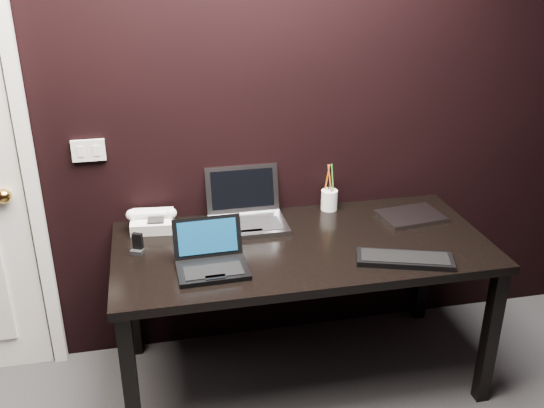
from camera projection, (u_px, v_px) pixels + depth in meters
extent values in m
plane|color=black|center=(221.00, 104.00, 2.83)|extent=(4.00, 0.00, 4.00)
cube|color=white|center=(30.00, 175.00, 2.75)|extent=(0.06, 0.05, 2.11)
sphere|color=gold|center=(4.00, 196.00, 2.72)|extent=(0.07, 0.07, 0.07)
cube|color=silver|center=(88.00, 150.00, 2.78)|extent=(0.15, 0.02, 0.10)
cube|color=silver|center=(80.00, 152.00, 2.76)|extent=(0.03, 0.01, 0.05)
cube|color=silver|center=(96.00, 151.00, 2.77)|extent=(0.03, 0.01, 0.05)
cube|color=black|center=(302.00, 247.00, 2.76)|extent=(1.70, 0.80, 0.04)
cube|color=black|center=(131.00, 387.00, 2.45)|extent=(0.06, 0.06, 0.70)
cube|color=black|center=(490.00, 337.00, 2.75)|extent=(0.06, 0.06, 0.70)
cube|color=black|center=(131.00, 295.00, 3.08)|extent=(0.06, 0.06, 0.70)
cube|color=black|center=(424.00, 263.00, 3.38)|extent=(0.06, 0.06, 0.70)
cube|color=black|center=(213.00, 270.00, 2.51)|extent=(0.30, 0.21, 0.02)
cube|color=black|center=(213.00, 271.00, 2.49)|extent=(0.24, 0.12, 0.00)
cube|color=black|center=(215.00, 277.00, 2.44)|extent=(0.08, 0.03, 0.00)
cube|color=black|center=(207.00, 237.00, 2.59)|extent=(0.29, 0.07, 0.17)
cube|color=#0A3051|center=(208.00, 237.00, 2.58)|extent=(0.25, 0.05, 0.14)
cube|color=#94959A|center=(248.00, 225.00, 2.90)|extent=(0.36, 0.26, 0.03)
cube|color=black|center=(250.00, 225.00, 2.87)|extent=(0.30, 0.14, 0.00)
cube|color=gray|center=(252.00, 231.00, 2.81)|extent=(0.10, 0.04, 0.00)
cube|color=gray|center=(242.00, 189.00, 2.99)|extent=(0.36, 0.07, 0.23)
cube|color=black|center=(243.00, 189.00, 2.99)|extent=(0.31, 0.05, 0.18)
cube|color=black|center=(405.00, 259.00, 2.59)|extent=(0.43, 0.26, 0.02)
cube|color=black|center=(405.00, 257.00, 2.59)|extent=(0.39, 0.22, 0.00)
cube|color=gray|center=(411.00, 216.00, 3.00)|extent=(0.32, 0.25, 0.02)
cube|color=white|center=(152.00, 222.00, 2.88)|extent=(0.21, 0.20, 0.08)
cylinder|color=white|center=(151.00, 214.00, 2.85)|extent=(0.19, 0.06, 0.04)
sphere|color=white|center=(132.00, 215.00, 2.84)|extent=(0.06, 0.06, 0.05)
sphere|color=white|center=(171.00, 213.00, 2.86)|extent=(0.06, 0.06, 0.05)
cube|color=black|center=(156.00, 220.00, 2.82)|extent=(0.08, 0.06, 0.01)
cube|color=black|center=(138.00, 243.00, 2.66)|extent=(0.05, 0.04, 0.09)
cube|color=black|center=(137.00, 252.00, 2.66)|extent=(0.06, 0.06, 0.02)
cylinder|color=white|center=(329.00, 200.00, 3.08)|extent=(0.10, 0.10, 0.10)
cylinder|color=#C25C12|center=(327.00, 179.00, 3.03)|extent=(0.02, 0.03, 0.16)
cylinder|color=#298B26|center=(333.00, 179.00, 3.03)|extent=(0.02, 0.02, 0.16)
cylinder|color=black|center=(330.00, 178.00, 3.04)|extent=(0.01, 0.02, 0.16)
cylinder|color=#C54D12|center=(330.00, 180.00, 3.02)|extent=(0.03, 0.03, 0.15)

